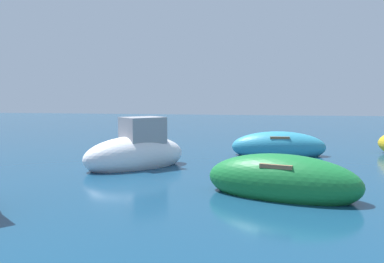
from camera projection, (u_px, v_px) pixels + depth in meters
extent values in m
ellipsoid|color=teal|center=(278.00, 147.00, 14.19)|extent=(3.32, 1.44, 1.09)
cube|color=brown|center=(279.00, 136.00, 14.15)|extent=(0.72, 1.01, 0.08)
ellipsoid|color=#197233|center=(281.00, 181.00, 8.43)|extent=(3.46, 2.13, 1.15)
cube|color=brown|center=(282.00, 163.00, 8.39)|extent=(0.91, 1.16, 0.08)
ellipsoid|color=white|center=(135.00, 156.00, 11.83)|extent=(3.13, 3.23, 1.19)
cube|color=gray|center=(143.00, 130.00, 11.92)|extent=(1.44, 1.45, 0.78)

